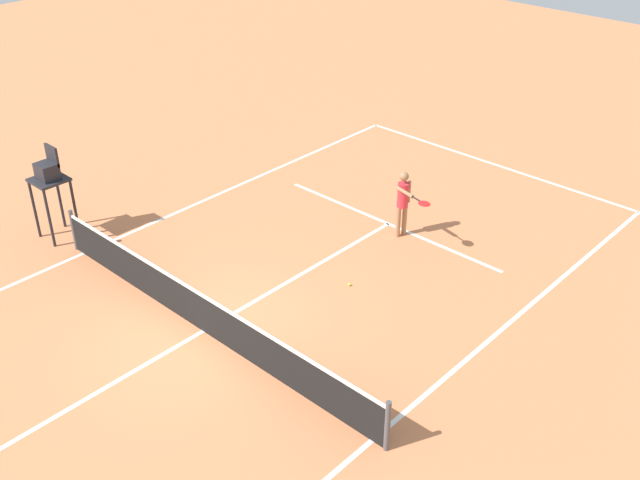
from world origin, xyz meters
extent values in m
plane|color=#D37A4C|center=(0.00, 0.00, 0.00)|extent=(60.00, 60.00, 0.00)
cube|color=white|center=(0.00, -11.23, 0.00)|extent=(9.06, 0.10, 0.01)
cube|color=white|center=(-4.53, 0.00, 0.00)|extent=(0.10, 22.47, 0.01)
cube|color=white|center=(4.53, 0.00, 0.00)|extent=(0.10, 22.47, 0.01)
cube|color=white|center=(0.00, -6.18, 0.00)|extent=(6.79, 0.10, 0.01)
cube|color=white|center=(0.00, 0.00, 0.00)|extent=(0.10, 12.36, 0.01)
cylinder|color=#4C4C51|center=(-4.83, 0.00, 0.54)|extent=(0.10, 0.10, 1.07)
cylinder|color=#4C4C51|center=(4.83, 0.00, 0.54)|extent=(0.10, 0.10, 1.07)
cube|color=black|center=(0.00, 0.00, 0.46)|extent=(9.66, 0.03, 0.91)
cube|color=white|center=(0.00, 0.00, 0.93)|extent=(9.66, 0.04, 0.06)
cylinder|color=#9E704C|center=(-0.61, -6.03, 0.41)|extent=(0.12, 0.12, 0.82)
cylinder|color=#9E704C|center=(-0.56, -5.84, 0.41)|extent=(0.12, 0.12, 0.82)
cylinder|color=red|center=(-0.58, -5.93, 1.14)|extent=(0.28, 0.28, 0.64)
sphere|color=#9E704C|center=(-0.58, -5.93, 1.64)|extent=(0.23, 0.23, 0.23)
cylinder|color=#9E704C|center=(-0.63, -6.11, 1.17)|extent=(0.09, 0.09, 0.57)
cylinder|color=#9E704C|center=(-0.82, -5.69, 1.39)|extent=(0.57, 0.22, 0.09)
cylinder|color=black|center=(-1.22, -5.59, 1.39)|extent=(0.26, 0.10, 0.04)
ellipsoid|color=red|center=(-1.50, -5.52, 1.39)|extent=(0.38, 0.35, 0.04)
sphere|color=#CCE033|center=(-1.13, -3.32, 0.03)|extent=(0.07, 0.07, 0.07)
cylinder|color=#232328|center=(5.35, 0.30, 0.78)|extent=(0.07, 0.07, 1.55)
cylinder|color=#232328|center=(6.05, 0.30, 0.78)|extent=(0.07, 0.07, 1.55)
cylinder|color=#232328|center=(5.35, -0.40, 0.78)|extent=(0.07, 0.07, 1.55)
cylinder|color=#232328|center=(6.05, -0.40, 0.78)|extent=(0.07, 0.07, 1.55)
cube|color=#232328|center=(5.70, -0.05, 1.58)|extent=(0.80, 0.80, 0.06)
cube|color=#232328|center=(5.70, -0.05, 1.81)|extent=(0.50, 0.44, 0.40)
cube|color=#232328|center=(5.70, -0.25, 2.16)|extent=(0.50, 0.06, 0.50)
camera|label=1|loc=(-10.22, 7.48, 9.57)|focal=42.09mm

